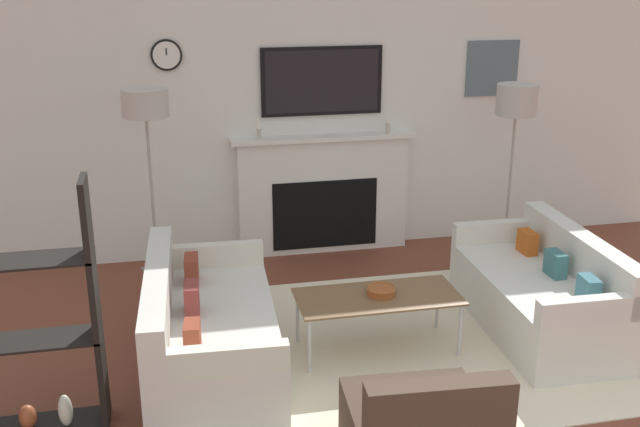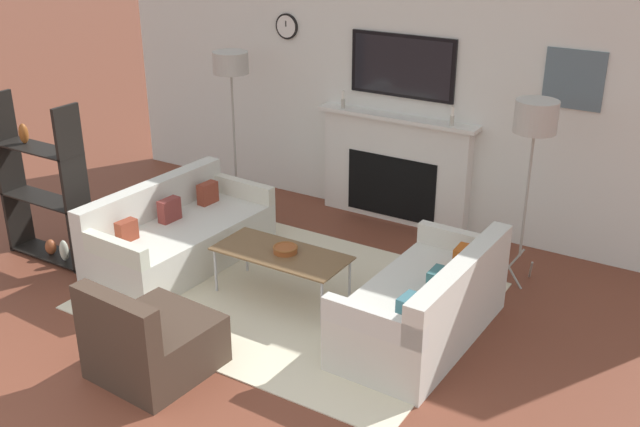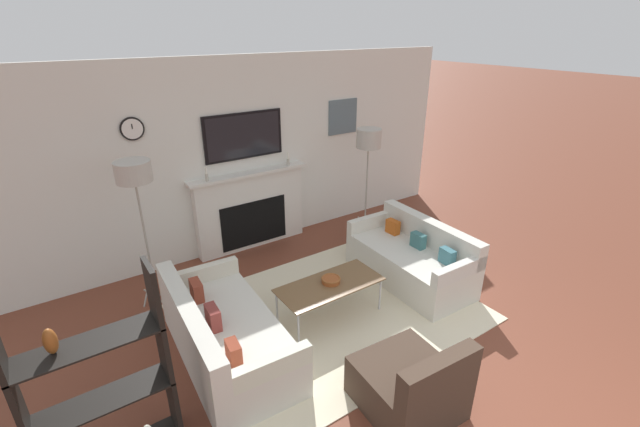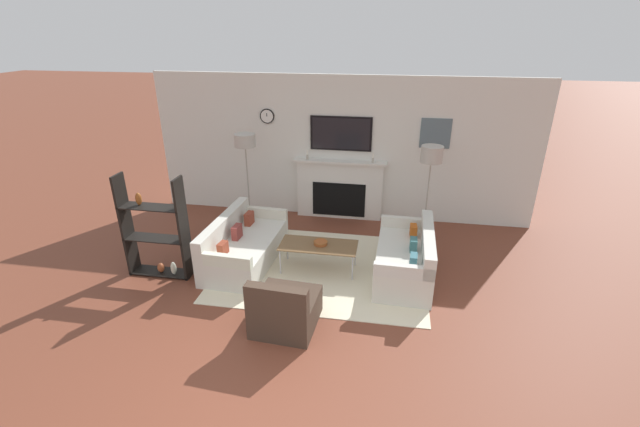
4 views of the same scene
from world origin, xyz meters
name	(u,v)px [view 2 (image 2 of 4)]	position (x,y,z in m)	size (l,w,h in m)	color
fireplace_wall	(402,108)	(0.00, 4.88, 1.22)	(7.19, 0.28, 2.70)	silver
area_rug	(290,296)	(0.00, 2.79, 0.01)	(3.17, 2.46, 0.01)	beige
couch_left	(178,236)	(-1.28, 2.79, 0.27)	(0.96, 1.83, 0.74)	silver
couch_right	(425,307)	(1.28, 2.78, 0.28)	(0.85, 1.66, 0.76)	silver
armchair	(151,343)	(-0.23, 1.31, 0.25)	(0.80, 0.84, 0.76)	#423226
coffee_table	(281,255)	(-0.05, 2.73, 0.41)	(1.18, 0.53, 0.43)	brown
decorative_bowl	(285,249)	(-0.02, 2.76, 0.47)	(0.22, 0.22, 0.06)	#944821
floor_lamp_left	(231,66)	(-1.60, 4.11, 1.61)	(0.37, 0.37, 1.76)	#9E998E
floor_lamp_right	(536,120)	(1.60, 4.11, 1.52)	(0.36, 0.36, 1.69)	#9E998E
shelf_unit	(43,189)	(-2.39, 2.22, 0.70)	(0.95, 0.28, 1.57)	black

